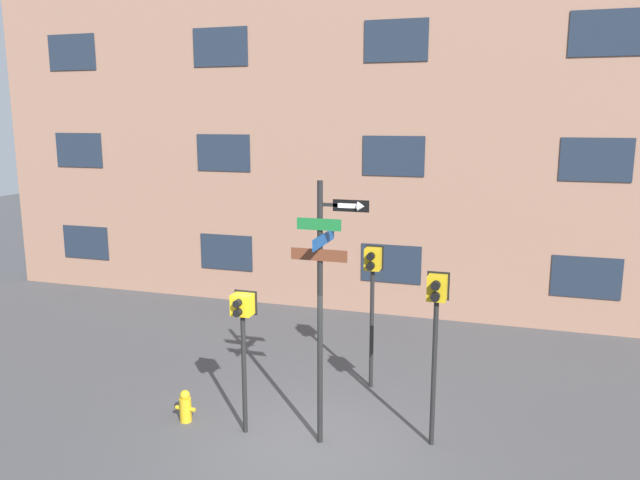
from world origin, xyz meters
TOP-DOWN VIEW (x-y plane):
  - ground_plane at (0.00, 0.00)m, footprint 60.00×60.00m
  - building_facade at (0.00, 7.46)m, footprint 24.00×0.63m
  - street_sign_pole at (0.26, 0.21)m, footprint 1.22×1.08m
  - pedestrian_signal_left at (-1.11, 0.15)m, footprint 0.39×0.40m
  - pedestrian_signal_right at (1.96, 0.68)m, footprint 0.35×0.40m
  - pedestrian_signal_across at (0.52, 2.54)m, footprint 0.35×0.40m
  - fire_hydrant at (-2.25, 0.18)m, footprint 0.37×0.21m

SIDE VIEW (x-z plane):
  - ground_plane at x=0.00m, z-range 0.00..0.00m
  - fire_hydrant at x=-2.25m, z-range -0.01..0.57m
  - pedestrian_signal_left at x=-1.11m, z-range 0.70..3.15m
  - pedestrian_signal_across at x=0.52m, z-range 0.79..3.62m
  - pedestrian_signal_right at x=1.96m, z-range 0.79..3.66m
  - street_sign_pole at x=0.26m, z-range 0.43..4.73m
  - building_facade at x=0.00m, z-range 0.00..11.37m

